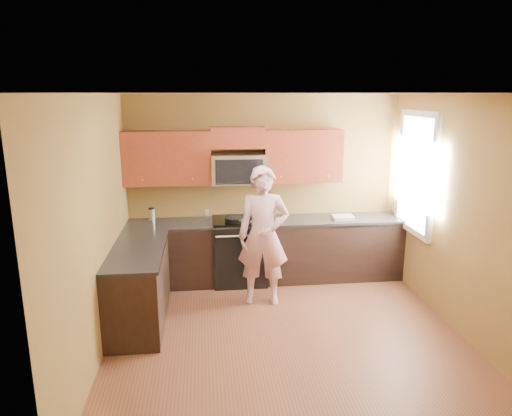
{
  "coord_description": "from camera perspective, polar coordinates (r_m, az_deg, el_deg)",
  "views": [
    {
      "loc": [
        -0.89,
        -4.75,
        2.69
      ],
      "look_at": [
        -0.2,
        1.3,
        1.2
      ],
      "focal_mm": 32.66,
      "sensor_mm": 36.0,
      "label": 1
    }
  ],
  "objects": [
    {
      "name": "woman",
      "position": [
        6.02,
        0.91,
        -3.47
      ],
      "size": [
        0.72,
        0.54,
        1.82
      ],
      "primitive_type": "imported",
      "rotation": [
        0.0,
        0.0,
        -0.16
      ],
      "color": "pink",
      "rests_on": "floor"
    },
    {
      "name": "ceiling",
      "position": [
        4.83,
        4.24,
        13.83
      ],
      "size": [
        4.0,
        4.0,
        0.0
      ],
      "primitive_type": "plane",
      "rotation": [
        3.14,
        0.0,
        0.0
      ],
      "color": "white",
      "rests_on": "ground"
    },
    {
      "name": "cabinet_back_run",
      "position": [
        6.89,
        1.28,
        -5.31
      ],
      "size": [
        4.0,
        0.6,
        0.88
      ],
      "primitive_type": "cube",
      "color": "black",
      "rests_on": "floor"
    },
    {
      "name": "glass_b",
      "position": [
        6.87,
        -6.0,
        -0.73
      ],
      "size": [
        0.07,
        0.07,
        0.12
      ],
      "primitive_type": "cylinder",
      "rotation": [
        0.0,
        0.0,
        0.03
      ],
      "color": "silver",
      "rests_on": "countertop_back"
    },
    {
      "name": "microwave",
      "position": [
        6.68,
        -2.19,
        3.05
      ],
      "size": [
        0.76,
        0.4,
        0.42
      ],
      "primitive_type": null,
      "color": "silver",
      "rests_on": "wall_back"
    },
    {
      "name": "wall_right",
      "position": [
        5.72,
        24.09,
        -1.03
      ],
      "size": [
        0.0,
        4.0,
        4.0
      ],
      "primitive_type": "plane",
      "rotation": [
        1.57,
        0.0,
        -1.57
      ],
      "color": "brown",
      "rests_on": "ground"
    },
    {
      "name": "napkin_b",
      "position": [
        6.63,
        2.84,
        -1.45
      ],
      "size": [
        0.14,
        0.15,
        0.07
      ],
      "primitive_type": "ellipsoid",
      "rotation": [
        0.0,
        0.0,
        -0.13
      ],
      "color": "silver",
      "rests_on": "countertop_back"
    },
    {
      "name": "wall_front",
      "position": [
        3.18,
        10.59,
        -11.43
      ],
      "size": [
        4.0,
        0.0,
        4.0
      ],
      "primitive_type": "plane",
      "rotation": [
        -1.57,
        0.0,
        0.0
      ],
      "color": "brown",
      "rests_on": "ground"
    },
    {
      "name": "travel_mug",
      "position": [
        6.88,
        -12.59,
        -1.48
      ],
      "size": [
        0.11,
        0.11,
        0.19
      ],
      "primitive_type": null,
      "rotation": [
        0.0,
        0.0,
        0.37
      ],
      "color": "silver",
      "rests_on": "countertop_back"
    },
    {
      "name": "countertop_left",
      "position": [
        5.7,
        -14.29,
        -5.01
      ],
      "size": [
        0.62,
        1.6,
        0.04
      ],
      "primitive_type": "cube",
      "color": "black",
      "rests_on": "cabinet_left_run"
    },
    {
      "name": "toast_slice",
      "position": [
        6.59,
        2.37,
        -1.76
      ],
      "size": [
        0.11,
        0.11,
        0.01
      ],
      "primitive_type": "cube",
      "rotation": [
        0.0,
        0.0,
        -0.02
      ],
      "color": "#B27F47",
      "rests_on": "countertop_back"
    },
    {
      "name": "frying_pan",
      "position": [
        6.56,
        -2.64,
        -1.65
      ],
      "size": [
        0.43,
        0.54,
        0.06
      ],
      "primitive_type": null,
      "rotation": [
        0.0,
        0.0,
        0.37
      ],
      "color": "black",
      "rests_on": "stove"
    },
    {
      "name": "floor",
      "position": [
        5.53,
        3.72,
        -15.4
      ],
      "size": [
        4.0,
        4.0,
        0.0
      ],
      "primitive_type": "plane",
      "color": "brown",
      "rests_on": "ground"
    },
    {
      "name": "stove",
      "position": [
        6.81,
        -2.04,
        -5.23
      ],
      "size": [
        0.76,
        0.65,
        0.95
      ],
      "primitive_type": null,
      "color": "black",
      "rests_on": "floor"
    },
    {
      "name": "butter_tub",
      "position": [
        6.72,
        0.52,
        -1.5
      ],
      "size": [
        0.13,
        0.13,
        0.08
      ],
      "primitive_type": null,
      "rotation": [
        0.0,
        0.0,
        -0.1
      ],
      "color": "gold",
      "rests_on": "countertop_back"
    },
    {
      "name": "upper_cab_right",
      "position": [
        6.85,
        5.66,
        3.26
      ],
      "size": [
        1.12,
        0.33,
        0.75
      ],
      "primitive_type": null,
      "color": "maroon",
      "rests_on": "wall_back"
    },
    {
      "name": "upper_cab_left",
      "position": [
        6.72,
        -10.68,
        2.88
      ],
      "size": [
        1.22,
        0.33,
        0.75
      ],
      "primitive_type": null,
      "color": "maroon",
      "rests_on": "wall_back"
    },
    {
      "name": "window",
      "position": [
        6.68,
        19.06,
        4.05
      ],
      "size": [
        0.06,
        1.06,
        1.66
      ],
      "primitive_type": null,
      "color": "white",
      "rests_on": "wall_right"
    },
    {
      "name": "wall_back",
      "position": [
        6.94,
        0.99,
        2.62
      ],
      "size": [
        4.0,
        0.0,
        4.0
      ],
      "primitive_type": "plane",
      "rotation": [
        1.57,
        0.0,
        0.0
      ],
      "color": "brown",
      "rests_on": "ground"
    },
    {
      "name": "cabinet_left_run",
      "position": [
        5.86,
        -14.12,
        -9.28
      ],
      "size": [
        0.6,
        1.6,
        0.88
      ],
      "primitive_type": "cube",
      "color": "black",
      "rests_on": "floor"
    },
    {
      "name": "upper_cab_over_mw",
      "position": [
        6.63,
        -2.27,
        8.64
      ],
      "size": [
        0.76,
        0.33,
        0.3
      ],
      "primitive_type": "cube",
      "color": "maroon",
      "rests_on": "wall_back"
    },
    {
      "name": "napkin_a",
      "position": [
        6.53,
        -0.24,
        -1.7
      ],
      "size": [
        0.14,
        0.15,
        0.06
      ],
      "primitive_type": "ellipsoid",
      "rotation": [
        0.0,
        0.0,
        -0.33
      ],
      "color": "silver",
      "rests_on": "countertop_back"
    },
    {
      "name": "dish_towel",
      "position": [
        6.9,
        10.59,
        -1.14
      ],
      "size": [
        0.31,
        0.25,
        0.05
      ],
      "primitive_type": "cube",
      "rotation": [
        0.0,
        0.0,
        -0.04
      ],
      "color": "white",
      "rests_on": "countertop_back"
    },
    {
      "name": "wall_left",
      "position": [
        5.06,
        -18.95,
        -2.39
      ],
      "size": [
        0.0,
        4.0,
        4.0
      ],
      "primitive_type": "plane",
      "rotation": [
        1.57,
        0.0,
        1.57
      ],
      "color": "brown",
      "rests_on": "ground"
    },
    {
      "name": "countertop_back",
      "position": [
        6.74,
        1.31,
        -1.65
      ],
      "size": [
        4.0,
        0.62,
        0.04
      ],
      "primitive_type": "cube",
      "color": "black",
      "rests_on": "cabinet_back_run"
    }
  ]
}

